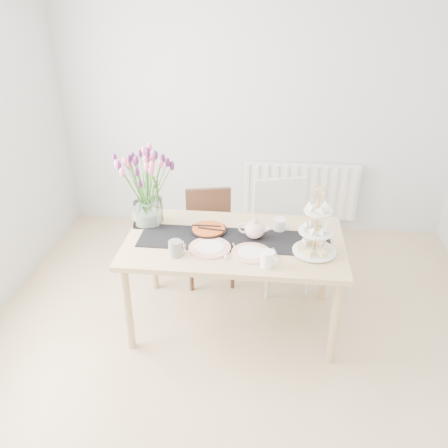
# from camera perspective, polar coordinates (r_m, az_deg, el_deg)

# --- Properties ---
(room_shell) EXTENTS (4.50, 4.50, 4.50)m
(room_shell) POSITION_cam_1_polar(r_m,az_deg,el_deg) (2.72, 1.56, 2.10)
(room_shell) COLOR tan
(room_shell) RESTS_ON ground
(radiator) EXTENTS (1.20, 0.08, 0.60)m
(radiator) POSITION_cam_1_polar(r_m,az_deg,el_deg) (5.07, 9.11, 3.94)
(radiator) COLOR white
(radiator) RESTS_ON room_shell
(dining_table) EXTENTS (1.60, 0.90, 0.75)m
(dining_table) POSITION_cam_1_polar(r_m,az_deg,el_deg) (3.52, 1.24, -3.02)
(dining_table) COLOR tan
(dining_table) RESTS_ON ground
(chair_brown) EXTENTS (0.47, 0.47, 0.81)m
(chair_brown) POSITION_cam_1_polar(r_m,az_deg,el_deg) (4.22, -1.76, -0.57)
(chair_brown) COLOR #382114
(chair_brown) RESTS_ON ground
(chair_white) EXTENTS (0.57, 0.57, 0.94)m
(chair_white) POSITION_cam_1_polar(r_m,az_deg,el_deg) (4.13, 7.01, -0.20)
(chair_white) COLOR silver
(chair_white) RESTS_ON ground
(table_runner) EXTENTS (1.40, 0.35, 0.01)m
(table_runner) POSITION_cam_1_polar(r_m,az_deg,el_deg) (3.48, 1.25, -1.89)
(table_runner) COLOR black
(table_runner) RESTS_ON dining_table
(tulip_vase) EXTENTS (0.72, 0.72, 0.62)m
(tulip_vase) POSITION_cam_1_polar(r_m,az_deg,el_deg) (3.58, -9.53, 5.67)
(tulip_vase) COLOR silver
(tulip_vase) RESTS_ON dining_table
(cake_stand) EXTENTS (0.31, 0.31, 0.45)m
(cake_stand) POSITION_cam_1_polar(r_m,az_deg,el_deg) (3.32, 10.97, -1.50)
(cake_stand) COLOR gold
(cake_stand) RESTS_ON dining_table
(teapot) EXTENTS (0.27, 0.24, 0.16)m
(teapot) POSITION_cam_1_polar(r_m,az_deg,el_deg) (3.47, 3.70, -0.69)
(teapot) COLOR white
(teapot) RESTS_ON dining_table
(cream_jug) EXTENTS (0.12, 0.12, 0.09)m
(cream_jug) POSITION_cam_1_polar(r_m,az_deg,el_deg) (3.61, 6.69, -0.11)
(cream_jug) COLOR silver
(cream_jug) RESTS_ON dining_table
(tart_tin) EXTENTS (0.28, 0.28, 0.03)m
(tart_tin) POSITION_cam_1_polar(r_m,az_deg,el_deg) (3.58, -1.87, -0.73)
(tart_tin) COLOR black
(tart_tin) RESTS_ON dining_table
(mug_grey) EXTENTS (0.13, 0.13, 0.11)m
(mug_grey) POSITION_cam_1_polar(r_m,az_deg,el_deg) (3.29, -5.88, -2.93)
(mug_grey) COLOR gray
(mug_grey) RESTS_ON dining_table
(mug_white) EXTENTS (0.12, 0.12, 0.11)m
(mug_white) POSITION_cam_1_polar(r_m,az_deg,el_deg) (3.16, 5.24, -4.20)
(mug_white) COLOR white
(mug_white) RESTS_ON dining_table
(plate_left) EXTENTS (0.38, 0.38, 0.02)m
(plate_left) POSITION_cam_1_polar(r_m,az_deg,el_deg) (3.37, -1.73, -2.89)
(plate_left) COLOR white
(plate_left) RESTS_ON dining_table
(plate_right) EXTENTS (0.34, 0.34, 0.01)m
(plate_right) POSITION_cam_1_polar(r_m,az_deg,el_deg) (3.31, 3.29, -3.51)
(plate_right) COLOR white
(plate_right) RESTS_ON dining_table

